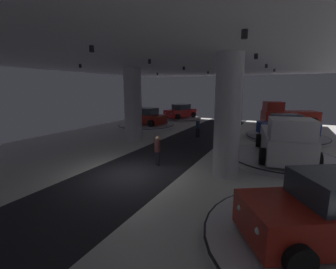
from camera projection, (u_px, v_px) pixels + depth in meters
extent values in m
cube|color=silver|center=(130.00, 175.00, 11.15)|extent=(24.00, 44.00, 0.05)
cube|color=#232328|center=(130.00, 175.00, 11.15)|extent=(4.40, 44.00, 0.01)
cube|color=silver|center=(126.00, 51.00, 10.07)|extent=(24.00, 44.00, 0.10)
cylinder|color=black|center=(80.00, 66.00, 14.59)|extent=(0.16, 0.16, 0.22)
cylinder|color=black|center=(125.00, 71.00, 19.05)|extent=(0.16, 0.16, 0.22)
cylinder|color=black|center=(157.00, 74.00, 23.24)|extent=(0.16, 0.16, 0.22)
cylinder|color=black|center=(92.00, 49.00, 8.09)|extent=(0.16, 0.16, 0.22)
cylinder|color=black|center=(149.00, 61.00, 12.01)|extent=(0.16, 0.16, 0.22)
cylinder|color=black|center=(184.00, 68.00, 16.34)|extent=(0.16, 0.16, 0.22)
cylinder|color=black|center=(208.00, 72.00, 20.65)|extent=(0.16, 0.16, 0.22)
cylinder|color=black|center=(245.00, 34.00, 5.86)|extent=(0.16, 0.16, 0.22)
cylinder|color=black|center=(256.00, 56.00, 10.07)|extent=(0.16, 0.16, 0.22)
cylinder|color=black|center=(266.00, 66.00, 14.55)|extent=(0.16, 0.16, 0.22)
cylinder|color=black|center=(274.00, 70.00, 18.30)|extent=(0.16, 0.16, 0.22)
cylinder|color=silver|center=(133.00, 104.00, 18.22)|extent=(1.33, 1.33, 5.50)
cylinder|color=silver|center=(228.00, 117.00, 10.57)|extent=(1.18, 1.18, 5.50)
cylinder|color=silver|center=(327.00, 247.00, 5.87)|extent=(5.95, 5.95, 0.32)
cylinder|color=black|center=(327.00, 242.00, 5.85)|extent=(6.07, 6.07, 0.05)
cube|color=maroon|center=(331.00, 218.00, 5.72)|extent=(4.52, 3.73, 0.90)
cylinder|color=black|center=(300.00, 262.00, 4.67)|extent=(0.69, 0.54, 0.68)
cylinder|color=black|center=(255.00, 210.00, 6.62)|extent=(0.69, 0.54, 0.68)
sphere|color=white|center=(259.00, 231.00, 5.03)|extent=(0.18, 0.18, 0.18)
sphere|color=white|center=(241.00, 208.00, 5.99)|extent=(0.18, 0.18, 0.18)
cylinder|color=#B7B7BC|center=(180.00, 119.00, 30.28)|extent=(5.18, 5.18, 0.23)
cylinder|color=black|center=(180.00, 118.00, 30.26)|extent=(5.28, 5.28, 0.05)
cube|color=red|center=(180.00, 113.00, 30.14)|extent=(3.16, 4.56, 0.90)
cube|color=#2D3842|center=(181.00, 107.00, 30.10)|extent=(2.13, 2.33, 0.70)
cylinder|color=black|center=(178.00, 117.00, 28.52)|extent=(0.45, 0.71, 0.68)
cylinder|color=black|center=(167.00, 115.00, 29.95)|extent=(0.45, 0.71, 0.68)
cylinder|color=black|center=(194.00, 115.00, 30.44)|extent=(0.45, 0.71, 0.68)
cylinder|color=black|center=(182.00, 114.00, 31.87)|extent=(0.45, 0.71, 0.68)
sphere|color=white|center=(171.00, 114.00, 28.38)|extent=(0.18, 0.18, 0.18)
sphere|color=white|center=(166.00, 113.00, 29.09)|extent=(0.18, 0.18, 0.18)
cylinder|color=#B7B7BC|center=(286.00, 138.00, 18.64)|extent=(5.90, 5.90, 0.30)
cylinder|color=black|center=(286.00, 136.00, 18.62)|extent=(6.02, 6.02, 0.05)
cube|color=navy|center=(287.00, 128.00, 18.50)|extent=(4.57, 3.22, 0.90)
cube|color=#2D3842|center=(286.00, 119.00, 18.36)|extent=(2.34, 2.15, 0.70)
cylinder|color=black|center=(300.00, 130.00, 19.41)|extent=(0.71, 0.46, 0.68)
cylinder|color=black|center=(312.00, 134.00, 17.46)|extent=(0.71, 0.46, 0.68)
cylinder|color=black|center=(264.00, 129.00, 19.64)|extent=(0.71, 0.46, 0.68)
cylinder|color=black|center=(272.00, 134.00, 17.68)|extent=(0.71, 0.46, 0.68)
sphere|color=white|center=(311.00, 126.00, 18.80)|extent=(0.18, 0.18, 0.18)
sphere|color=white|center=(318.00, 128.00, 17.83)|extent=(0.18, 0.18, 0.18)
cylinder|color=#B7B7BC|center=(289.00, 125.00, 24.82)|extent=(5.56, 5.56, 0.29)
cylinder|color=black|center=(289.00, 124.00, 24.80)|extent=(5.68, 5.68, 0.05)
cube|color=maroon|center=(290.00, 117.00, 24.65)|extent=(5.70, 3.73, 1.20)
cube|color=maroon|center=(273.00, 106.00, 24.64)|extent=(2.23, 2.35, 1.00)
cube|color=#28333D|center=(278.00, 107.00, 24.58)|extent=(0.65, 1.68, 0.75)
cylinder|color=black|center=(274.00, 121.00, 23.78)|extent=(0.89, 0.54, 0.84)
cylinder|color=black|center=(267.00, 118.00, 26.08)|extent=(0.89, 0.54, 0.84)
cylinder|color=black|center=(314.00, 122.00, 23.35)|extent=(0.89, 0.54, 0.84)
cylinder|color=black|center=(303.00, 119.00, 25.64)|extent=(0.89, 0.54, 0.84)
cylinder|color=silver|center=(282.00, 159.00, 13.08)|extent=(5.57, 5.56, 0.30)
cylinder|color=black|center=(282.00, 157.00, 13.06)|extent=(5.68, 5.68, 0.05)
cube|color=silver|center=(284.00, 143.00, 12.91)|extent=(2.85, 5.55, 1.20)
cube|color=silver|center=(291.00, 129.00, 11.11)|extent=(2.13, 1.96, 1.00)
cube|color=#28333D|center=(289.00, 128.00, 11.59)|extent=(1.74, 0.33, 0.75)
cylinder|color=black|center=(317.00, 161.00, 10.89)|extent=(0.40, 0.87, 0.84)
cylinder|color=black|center=(262.00, 156.00, 11.59)|extent=(0.40, 0.87, 0.84)
cylinder|color=black|center=(300.00, 143.00, 14.35)|extent=(0.40, 0.87, 0.84)
cylinder|color=black|center=(258.00, 140.00, 15.06)|extent=(0.40, 0.87, 0.84)
cylinder|color=silver|center=(146.00, 126.00, 24.62)|extent=(5.59, 5.59, 0.27)
cylinder|color=black|center=(146.00, 125.00, 24.60)|extent=(5.70, 5.70, 0.05)
cube|color=maroon|center=(146.00, 119.00, 24.48)|extent=(4.42, 2.41, 0.90)
cube|color=#2D3842|center=(147.00, 111.00, 24.25)|extent=(2.11, 1.83, 0.70)
cylinder|color=black|center=(129.00, 121.00, 24.52)|extent=(0.71, 0.32, 0.68)
cylinder|color=black|center=(142.00, 119.00, 26.13)|extent=(0.71, 0.32, 0.68)
cylinder|color=black|center=(151.00, 123.00, 22.93)|extent=(0.71, 0.32, 0.68)
cylinder|color=black|center=(163.00, 121.00, 24.54)|extent=(0.71, 0.32, 0.68)
sphere|color=white|center=(128.00, 117.00, 25.21)|extent=(0.18, 0.18, 0.18)
sphere|color=white|center=(134.00, 116.00, 26.01)|extent=(0.18, 0.18, 0.18)
cylinder|color=black|center=(197.00, 133.00, 19.37)|extent=(0.14, 0.14, 0.80)
cylinder|color=black|center=(199.00, 133.00, 19.39)|extent=(0.14, 0.14, 0.80)
cylinder|color=#233851|center=(198.00, 125.00, 19.25)|extent=(0.32, 0.32, 0.62)
sphere|color=beige|center=(198.00, 120.00, 19.17)|extent=(0.22, 0.22, 0.22)
cylinder|color=black|center=(157.00, 158.00, 12.48)|extent=(0.14, 0.14, 0.80)
cylinder|color=black|center=(158.00, 159.00, 12.32)|extent=(0.14, 0.14, 0.80)
cylinder|color=#472323|center=(157.00, 146.00, 12.27)|extent=(0.32, 0.32, 0.62)
sphere|color=tan|center=(157.00, 138.00, 12.19)|extent=(0.22, 0.22, 0.22)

